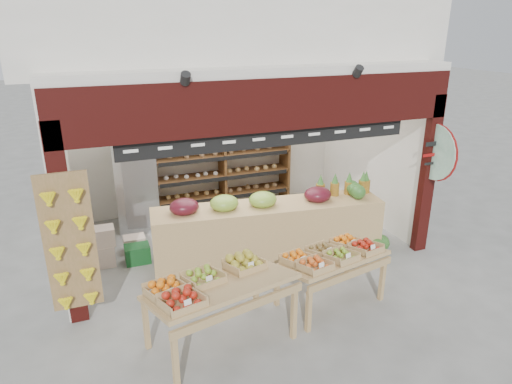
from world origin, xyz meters
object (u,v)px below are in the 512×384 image
(back_shelving, at_px, (222,156))
(cardboard_stack, at_px, (117,248))
(watermelon_pile, at_px, (368,240))
(refrigerator, at_px, (138,181))
(display_table_left, at_px, (209,285))
(display_table_right, at_px, (332,256))
(mid_counter, at_px, (268,229))

(back_shelving, xyz_separation_m, cardboard_stack, (-2.30, -1.60, -0.91))
(back_shelving, xyz_separation_m, watermelon_pile, (1.73, -2.72, -0.96))
(watermelon_pile, bearing_deg, refrigerator, 145.44)
(back_shelving, height_order, display_table_left, back_shelving)
(cardboard_stack, bearing_deg, display_table_left, -71.61)
(refrigerator, bearing_deg, display_table_right, -45.65)
(back_shelving, distance_m, display_table_right, 3.91)
(display_table_left, bearing_deg, cardboard_stack, 108.39)
(refrigerator, relative_size, watermelon_pile, 2.60)
(cardboard_stack, distance_m, display_table_right, 3.51)
(refrigerator, xyz_separation_m, display_table_right, (2.06, -3.55, -0.20))
(back_shelving, bearing_deg, display_table_right, -85.32)
(display_table_right, bearing_deg, display_table_left, -172.08)
(refrigerator, distance_m, cardboard_stack, 1.54)
(cardboard_stack, relative_size, display_table_right, 0.61)
(back_shelving, xyz_separation_m, refrigerator, (-1.74, -0.33, -0.23))
(back_shelving, relative_size, watermelon_pile, 4.06)
(refrigerator, height_order, cardboard_stack, refrigerator)
(display_table_left, bearing_deg, refrigerator, 94.22)
(mid_counter, xyz_separation_m, watermelon_pile, (1.69, -0.38, -0.33))
(back_shelving, relative_size, refrigerator, 1.56)
(mid_counter, bearing_deg, watermelon_pile, -12.75)
(display_table_right, bearing_deg, refrigerator, 120.16)
(back_shelving, height_order, watermelon_pile, back_shelving)
(back_shelving, relative_size, display_table_right, 1.84)
(back_shelving, distance_m, cardboard_stack, 2.95)
(mid_counter, bearing_deg, display_table_left, -130.02)
(display_table_right, xyz_separation_m, watermelon_pile, (1.41, 1.15, -0.54))
(watermelon_pile, bearing_deg, display_table_left, -156.31)
(back_shelving, distance_m, watermelon_pile, 3.37)
(mid_counter, bearing_deg, cardboard_stack, 162.37)
(cardboard_stack, height_order, display_table_left, display_table_left)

